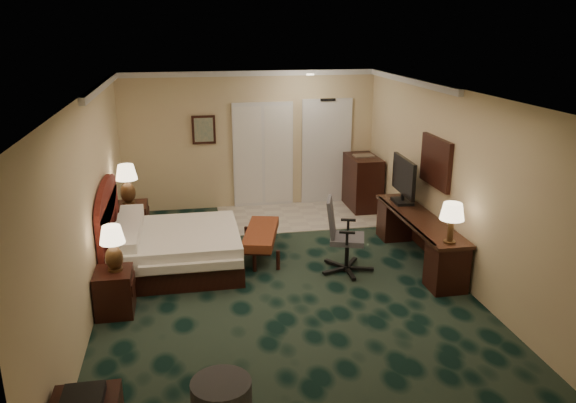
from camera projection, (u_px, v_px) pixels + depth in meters
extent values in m
cube|color=black|center=(283.00, 285.00, 7.97)|extent=(5.00, 7.50, 0.00)
cube|color=white|center=(283.00, 93.00, 7.16)|extent=(5.00, 7.50, 0.00)
cube|color=beige|center=(250.00, 140.00, 11.08)|extent=(5.00, 0.00, 2.70)
cube|color=beige|center=(373.00, 343.00, 4.05)|extent=(5.00, 0.00, 2.70)
cube|color=beige|center=(90.00, 205.00, 7.13)|extent=(0.00, 7.50, 2.70)
cube|color=beige|center=(455.00, 185.00, 8.00)|extent=(0.00, 7.50, 2.70)
cube|color=#B9B0A3|center=(303.00, 216.00, 10.85)|extent=(3.20, 1.70, 0.01)
cube|color=silver|center=(326.00, 152.00, 11.41)|extent=(1.02, 0.06, 2.18)
cube|color=silver|center=(263.00, 155.00, 11.18)|extent=(1.20, 0.06, 2.10)
cube|color=slate|center=(204.00, 130.00, 10.81)|extent=(0.45, 0.06, 0.55)
cube|color=white|center=(436.00, 162.00, 8.49)|extent=(0.05, 0.95, 0.75)
cube|color=white|center=(177.00, 250.00, 8.45)|extent=(1.86, 1.73, 0.59)
cube|color=black|center=(115.00, 292.00, 7.14)|extent=(0.46, 0.53, 0.58)
cube|color=black|center=(133.00, 222.00, 9.53)|extent=(0.52, 0.60, 0.65)
cube|color=maroon|center=(261.00, 243.00, 8.92)|extent=(0.77, 1.39, 0.45)
cylinder|color=#2B2B2B|center=(222.00, 401.00, 5.21)|extent=(0.71, 0.71, 0.41)
cube|color=black|center=(418.00, 239.00, 8.70)|extent=(0.54, 2.51, 0.72)
cube|color=black|center=(404.00, 181.00, 9.16)|extent=(0.13, 0.97, 0.76)
cube|color=black|center=(362.00, 182.00, 11.19)|extent=(0.56, 1.00, 1.06)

